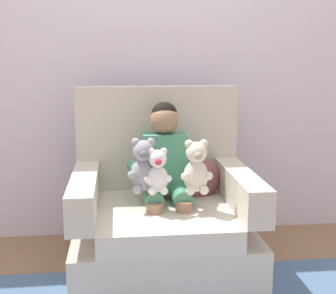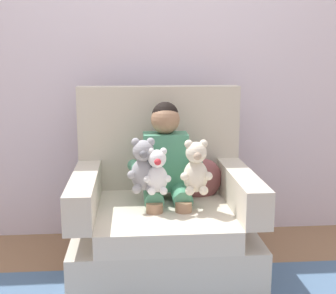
{
  "view_description": "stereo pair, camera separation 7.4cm",
  "coord_description": "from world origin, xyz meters",
  "px_view_note": "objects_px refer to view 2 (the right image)",
  "views": [
    {
      "loc": [
        -0.25,
        -2.51,
        1.26
      ],
      "look_at": [
        0.02,
        -0.05,
        0.76
      ],
      "focal_mm": 49.1,
      "sensor_mm": 36.0,
      "label": 1
    },
    {
      "loc": [
        -0.18,
        -2.52,
        1.26
      ],
      "look_at": [
        0.02,
        -0.05,
        0.76
      ],
      "focal_mm": 49.1,
      "sensor_mm": 36.0,
      "label": 2
    }
  ],
  "objects_px": {
    "armchair": "(162,216)",
    "throw_pillow": "(202,179)",
    "seated_child": "(166,166)",
    "plush_cream": "(196,168)",
    "plush_grey": "(143,167)",
    "plush_white": "(157,172)"
  },
  "relations": [
    {
      "from": "plush_grey",
      "to": "throw_pillow",
      "type": "height_order",
      "value": "plush_grey"
    },
    {
      "from": "plush_white",
      "to": "throw_pillow",
      "type": "height_order",
      "value": "plush_white"
    },
    {
      "from": "armchair",
      "to": "throw_pillow",
      "type": "xyz_separation_m",
      "value": [
        0.25,
        0.11,
        0.19
      ]
    },
    {
      "from": "armchair",
      "to": "throw_pillow",
      "type": "distance_m",
      "value": 0.33
    },
    {
      "from": "seated_child",
      "to": "plush_white",
      "type": "distance_m",
      "value": 0.2
    },
    {
      "from": "plush_cream",
      "to": "plush_white",
      "type": "bearing_deg",
      "value": 156.83
    },
    {
      "from": "plush_white",
      "to": "throw_pillow",
      "type": "bearing_deg",
      "value": 28.92
    },
    {
      "from": "plush_white",
      "to": "throw_pillow",
      "type": "xyz_separation_m",
      "value": [
        0.29,
        0.28,
        -0.13
      ]
    },
    {
      "from": "plush_cream",
      "to": "plush_grey",
      "type": "height_order",
      "value": "plush_grey"
    },
    {
      "from": "armchair",
      "to": "throw_pillow",
      "type": "relative_size",
      "value": 4.1
    },
    {
      "from": "seated_child",
      "to": "plush_cream",
      "type": "relative_size",
      "value": 2.8
    },
    {
      "from": "seated_child",
      "to": "plush_cream",
      "type": "bearing_deg",
      "value": -48.56
    },
    {
      "from": "seated_child",
      "to": "plush_grey",
      "type": "relative_size",
      "value": 2.75
    },
    {
      "from": "plush_grey",
      "to": "throw_pillow",
      "type": "relative_size",
      "value": 1.15
    },
    {
      "from": "armchair",
      "to": "plush_grey",
      "type": "distance_m",
      "value": 0.38
    },
    {
      "from": "plush_white",
      "to": "throw_pillow",
      "type": "distance_m",
      "value": 0.42
    },
    {
      "from": "seated_child",
      "to": "throw_pillow",
      "type": "distance_m",
      "value": 0.27
    },
    {
      "from": "seated_child",
      "to": "plush_white",
      "type": "relative_size",
      "value": 3.28
    },
    {
      "from": "armchair",
      "to": "plush_cream",
      "type": "xyz_separation_m",
      "value": [
        0.17,
        -0.19,
        0.33
      ]
    },
    {
      "from": "plush_grey",
      "to": "plush_white",
      "type": "distance_m",
      "value": 0.09
    },
    {
      "from": "throw_pillow",
      "to": "plush_white",
      "type": "bearing_deg",
      "value": -135.59
    },
    {
      "from": "plush_cream",
      "to": "plush_white",
      "type": "distance_m",
      "value": 0.21
    }
  ]
}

